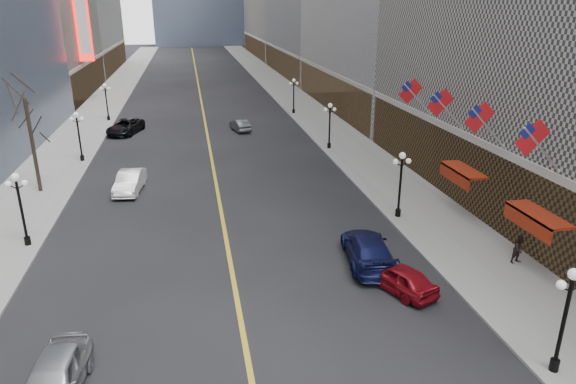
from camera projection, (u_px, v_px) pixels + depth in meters
name	position (u px, v px, depth m)	size (l,w,h in m)	color
sidewalk_east	(303.00, 107.00, 72.35)	(6.00, 230.00, 0.15)	gray
sidewalk_west	(96.00, 115.00, 67.41)	(6.00, 230.00, 0.15)	gray
lane_line	(201.00, 99.00, 79.12)	(0.25, 200.00, 0.02)	gold
streetlamp_east_0	(566.00, 310.00, 19.35)	(1.26, 0.44, 4.52)	black
streetlamp_east_1	(401.00, 178.00, 34.10)	(1.26, 0.44, 4.52)	black
streetlamp_east_2	(330.00, 121.00, 50.70)	(1.26, 0.44, 4.52)	black
streetlamp_east_3	(294.00, 92.00, 67.30)	(1.26, 0.44, 4.52)	black
streetlamp_west_1	(20.00, 202.00, 29.94)	(1.26, 0.44, 4.52)	black
streetlamp_west_2	(78.00, 131.00, 46.54)	(1.26, 0.44, 4.52)	black
streetlamp_west_3	(106.00, 98.00, 63.14)	(1.26, 0.44, 4.52)	black
flag_2	(535.00, 141.00, 25.83)	(2.87, 0.12, 2.87)	#B2B2B7
flag_3	(482.00, 120.00, 30.44)	(2.87, 0.12, 2.87)	#B2B2B7
flag_4	(443.00, 105.00, 35.05)	(2.87, 0.12, 2.87)	#B2B2B7
flag_5	(413.00, 93.00, 39.66)	(2.87, 0.12, 2.87)	#B2B2B7
awning_b	(535.00, 217.00, 27.42)	(1.40, 4.00, 0.93)	maroon
awning_c	(461.00, 172.00, 34.80)	(1.40, 4.00, 0.93)	maroon
theatre_marquee	(82.00, 17.00, 72.20)	(2.00, 0.55, 12.00)	red
tree_west_far	(27.00, 113.00, 37.71)	(3.60, 3.60, 7.92)	#2D231C
car_nb_near	(54.00, 379.00, 18.82)	(1.97, 4.90, 1.67)	#A8ABB0
car_nb_mid	(130.00, 182.00, 39.82)	(1.70, 4.87, 1.61)	white
car_nb_far	(125.00, 127.00, 57.74)	(2.68, 5.81, 1.61)	black
car_sb_near	(368.00, 249.00, 28.70)	(2.39, 5.88, 1.71)	#121644
car_sb_mid	(400.00, 278.00, 26.01)	(1.69, 4.19, 1.43)	maroon
car_sb_far	(240.00, 125.00, 59.08)	(1.41, 4.05, 1.34)	#4C5154
ped_east_walk	(519.00, 249.00, 28.45)	(0.81, 0.44, 1.67)	black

